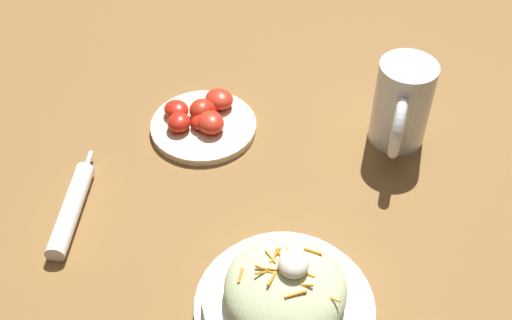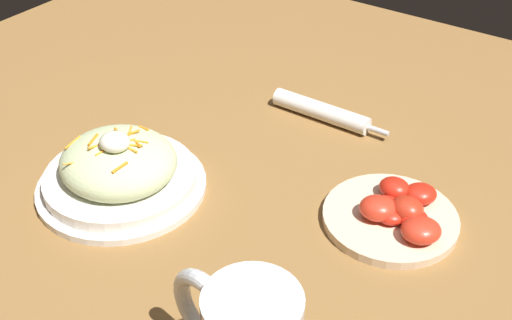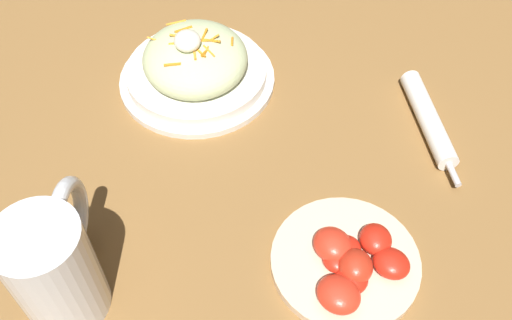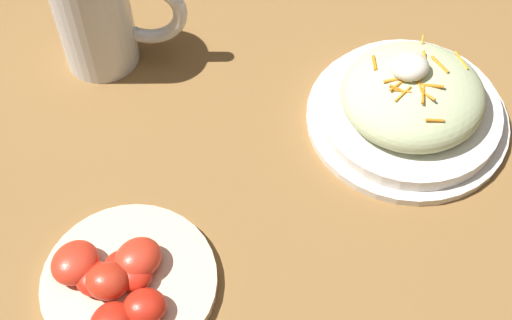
% 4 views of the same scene
% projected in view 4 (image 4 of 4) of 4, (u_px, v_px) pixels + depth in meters
% --- Properties ---
extents(ground_plane, '(1.43, 1.43, 0.00)m').
position_uv_depth(ground_plane, '(343.00, 190.00, 0.81)').
color(ground_plane, olive).
extents(salad_plate, '(0.24, 0.24, 0.10)m').
position_uv_depth(salad_plate, '(411.00, 104.00, 0.84)').
color(salad_plate, white).
rests_on(salad_plate, ground_plane).
extents(beer_mug, '(0.16, 0.09, 0.15)m').
position_uv_depth(beer_mug, '(99.00, 19.00, 0.88)').
color(beer_mug, white).
rests_on(beer_mug, ground_plane).
extents(tomato_plate, '(0.18, 0.18, 0.04)m').
position_uv_depth(tomato_plate, '(122.00, 281.00, 0.73)').
color(tomato_plate, beige).
rests_on(tomato_plate, ground_plane).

